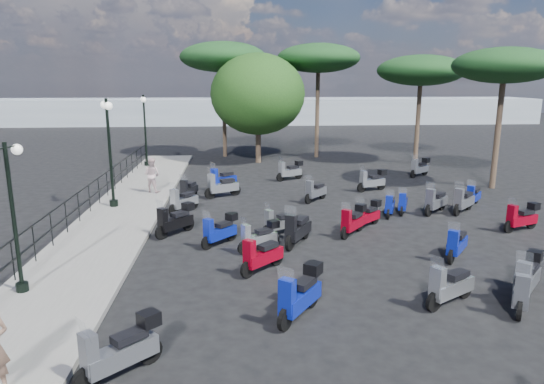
{
  "coord_description": "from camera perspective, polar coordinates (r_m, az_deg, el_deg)",
  "views": [
    {
      "loc": [
        -1.92,
        -15.74,
        5.32
      ],
      "look_at": [
        -0.61,
        1.87,
        1.2
      ],
      "focal_mm": 32.0,
      "sensor_mm": 36.0,
      "label": 1
    }
  ],
  "objects": [
    {
      "name": "scooter_32",
      "position": [
        21.12,
        21.58,
        -1.04
      ],
      "size": [
        1.35,
        1.29,
        1.4
      ],
      "rotation": [
        0.0,
        0.0,
        2.33
      ],
      "color": "black",
      "rests_on": "ground"
    },
    {
      "name": "broadleaf_tree",
      "position": [
        31.4,
        -1.67,
        11.42
      ],
      "size": [
        6.04,
        6.04,
        6.96
      ],
      "color": "#38281E",
      "rests_on": "ground"
    },
    {
      "name": "scooter_10",
      "position": [
        22.38,
        -5.92,
        0.63
      ],
      "size": [
        1.66,
        1.01,
        1.45
      ],
      "rotation": [
        0.0,
        0.0,
        2.06
      ],
      "color": "black",
      "rests_on": "ground"
    },
    {
      "name": "pine_3",
      "position": [
        26.16,
        25.69,
        13.21
      ],
      "size": [
        4.86,
        4.86,
        6.81
      ],
      "color": "#38281E",
      "rests_on": "ground"
    },
    {
      "name": "scooter_31",
      "position": [
        19.8,
        13.69,
        -1.62
      ],
      "size": [
        0.74,
        1.4,
        1.18
      ],
      "rotation": [
        0.0,
        0.0,
        2.74
      ],
      "color": "black",
      "rests_on": "ground"
    },
    {
      "name": "scooter_26",
      "position": [
        19.5,
        27.31,
        -2.71
      ],
      "size": [
        1.55,
        0.81,
        1.3
      ],
      "rotation": [
        0.0,
        0.0,
        1.94
      ],
      "color": "black",
      "rests_on": "ground"
    },
    {
      "name": "scooter_28",
      "position": [
        22.43,
        22.58,
        -0.48
      ],
      "size": [
        1.1,
        1.24,
        1.24
      ],
      "rotation": [
        0.0,
        0.0,
        2.42
      ],
      "color": "black",
      "rests_on": "ground"
    },
    {
      "name": "scooter_16",
      "position": [
        21.59,
        5.11,
        0.04
      ],
      "size": [
        1.16,
        1.28,
        1.3
      ],
      "rotation": [
        0.0,
        0.0,
        2.41
      ],
      "color": "black",
      "rests_on": "ground"
    },
    {
      "name": "railing",
      "position": [
        19.94,
        -21.27,
        -0.59
      ],
      "size": [
        0.04,
        26.04,
        1.1
      ],
      "color": "black",
      "rests_on": "sidewalk"
    },
    {
      "name": "scooter_17",
      "position": [
        26.1,
        2.13,
        2.48
      ],
      "size": [
        1.52,
        1.01,
        1.34
      ],
      "rotation": [
        0.0,
        0.0,
        2.1
      ],
      "color": "black",
      "rests_on": "ground"
    },
    {
      "name": "scooter_19",
      "position": [
        13.75,
        27.83,
        -8.87
      ],
      "size": [
        1.32,
        1.38,
        1.39
      ],
      "rotation": [
        0.0,
        0.0,
        2.39
      ],
      "color": "black",
      "rests_on": "ground"
    },
    {
      "name": "pine_0",
      "position": [
        33.83,
        5.48,
        15.37
      ],
      "size": [
        5.58,
        5.58,
        7.68
      ],
      "color": "#38281E",
      "rests_on": "ground"
    },
    {
      "name": "scooter_9",
      "position": [
        15.99,
        -6.15,
        -4.57
      ],
      "size": [
        1.2,
        1.28,
        1.27
      ],
      "rotation": [
        0.0,
        0.0,
        2.4
      ],
      "color": "black",
      "rests_on": "ground"
    },
    {
      "name": "pine_2",
      "position": [
        34.12,
        -5.79,
        15.49
      ],
      "size": [
        5.85,
        5.85,
        7.81
      ],
      "color": "#38281E",
      "rests_on": "ground"
    },
    {
      "name": "scooter_0",
      "position": [
        9.62,
        -17.45,
        -17.39
      ],
      "size": [
        1.42,
        1.32,
        1.41
      ],
      "rotation": [
        0.0,
        0.0,
        2.31
      ],
      "color": "black",
      "rests_on": "ground"
    },
    {
      "name": "distant_hills",
      "position": [
        60.89,
        -2.46,
        9.52
      ],
      "size": [
        70.0,
        8.0,
        3.0
      ],
      "primitive_type": "cube",
      "color": "gray",
      "rests_on": "ground"
    },
    {
      "name": "scooter_8",
      "position": [
        15.9,
        2.99,
        -4.49
      ],
      "size": [
        1.07,
        1.66,
        1.47
      ],
      "rotation": [
        0.0,
        0.0,
        2.62
      ],
      "color": "black",
      "rests_on": "ground"
    },
    {
      "name": "scooter_23",
      "position": [
        24.04,
        11.7,
        1.3
      ],
      "size": [
        1.59,
        0.87,
        1.34
      ],
      "rotation": [
        0.0,
        0.0,
        1.97
      ],
      "color": "black",
      "rests_on": "ground"
    },
    {
      "name": "pine_1",
      "position": [
        32.39,
        17.15,
        13.48
      ],
      "size": [
        5.45,
        5.45,
        6.81
      ],
      "color": "#38281E",
      "rests_on": "ground"
    },
    {
      "name": "scooter_1",
      "position": [
        13.73,
        -1.25,
        -7.55
      ],
      "size": [
        1.29,
        1.26,
        1.36
      ],
      "rotation": [
        0.0,
        0.0,
        2.34
      ],
      "color": "black",
      "rests_on": "ground"
    },
    {
      "name": "scooter_5",
      "position": [
        22.25,
        -9.79,
        0.26
      ],
      "size": [
        0.75,
        1.51,
        1.25
      ],
      "rotation": [
        0.0,
        0.0,
        2.79
      ],
      "color": "black",
      "rests_on": "ground"
    },
    {
      "name": "scooter_13",
      "position": [
        12.55,
        20.16,
        -10.41
      ],
      "size": [
        1.53,
        1.02,
        1.38
      ],
      "rotation": [
        0.0,
        0.0,
        2.12
      ],
      "color": "black",
      "rests_on": "ground"
    },
    {
      "name": "scooter_29",
      "position": [
        28.28,
        16.99,
        2.73
      ],
      "size": [
        1.4,
        1.15,
        1.32
      ],
      "rotation": [
        0.0,
        0.0,
        2.23
      ],
      "color": "black",
      "rests_on": "ground"
    },
    {
      "name": "scooter_3",
      "position": [
        15.36,
        -1.52,
        -5.33
      ],
      "size": [
        1.37,
        0.92,
        1.21
      ],
      "rotation": [
        0.0,
        0.0,
        2.1
      ],
      "color": "black",
      "rests_on": "ground"
    },
    {
      "name": "pedestrian_far",
      "position": [
        23.29,
        -13.95,
        1.96
      ],
      "size": [
        0.97,
        0.88,
        1.63
      ],
      "primitive_type": "imported",
      "rotation": [
        0.0,
        0.0,
        2.74
      ],
      "color": "beige",
      "rests_on": "sidewalk"
    },
    {
      "name": "scooter_18",
      "position": [
        12.97,
        27.23,
        -10.38
      ],
      "size": [
        1.01,
        1.49,
        1.34
      ],
      "rotation": [
        0.0,
        0.0,
        2.59
      ],
      "color": "black",
      "rests_on": "ground"
    },
    {
      "name": "lamp_post_0",
      "position": [
        13.21,
        -28.22,
        -1.74
      ],
      "size": [
        0.44,
        1.09,
        3.75
      ],
      "rotation": [
        0.0,
        0.0,
        -0.21
      ],
      "color": "black",
      "rests_on": "sidewalk"
    },
    {
      "name": "scooter_7",
      "position": [
        11.23,
        3.31,
        -12.0
      ],
      "size": [
        1.22,
        1.59,
        1.46
      ],
      "rotation": [
        0.0,
        0.0,
        2.53
      ],
      "color": "black",
      "rests_on": "ground"
    },
    {
      "name": "scooter_11",
      "position": [
        24.0,
        -5.85,
        1.45
      ],
      "size": [
        1.41,
        1.24,
        1.41
      ],
      "rotation": [
        0.0,
        0.0,
        2.28
      ],
      "color": "black",
      "rests_on": "ground"
    },
    {
      "name": "scooter_4",
      "position": [
        20.07,
        -10.42,
        -1.08
      ],
      "size": [
        1.11,
        1.43,
        1.35
      ],
      "rotation": [
        0.0,
        0.0,
        2.5
      ],
      "color": "black",
      "rests_on": "ground"
    },
    {
      "name": "lamp_post_1",
      "position": [
        20.83,
        -18.58,
        5.16
      ],
      "size": [
        0.7,
        1.23,
        4.43
      ],
      "rotation": [
        0.0,
        0.0,
        0.4
      ],
      "color": "black",
      "rests_on": "sidewalk"
    },
    {
      "name": "scooter_2",
      "position": [
        17.23,
        -11.3,
        -3.31
      ],
      "size": [
        1.27,
        1.4,
        1.37
      ],
      "rotation": [
        0.0,
        0.0,
        2.42
      ],
      "color": "black",
      "rests_on": "ground"
    },
    {
      "name": "sidewalk",
      "position": [
        19.99,
        -17.34,
        -2.69
      ],
      "size": [
        3.0,
        30.0,
        0.15
      ],
      "primitive_type": "cube",
      "color": "slate",
      "rests_on": "ground"
    },
    {
      "name": "scooter_20",
      "position": [
        15.73,
        20.89,
        -5.8
      ],
      "size": [
        1.1,
        1.34,
        1.3
      ],
      "rotation": [
        0.0,
        0.0,
        2.47
      ],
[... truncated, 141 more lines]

